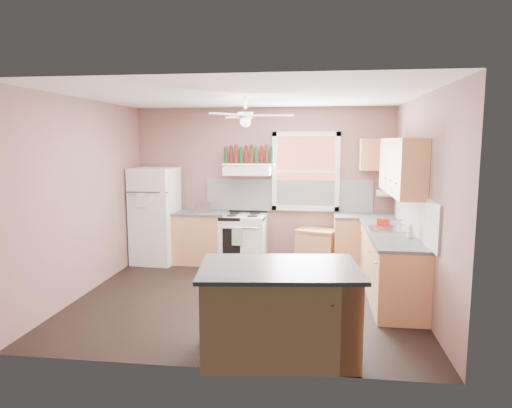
# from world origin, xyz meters

# --- Properties ---
(floor) EXTENTS (4.50, 4.50, 0.00)m
(floor) POSITION_xyz_m (0.00, 0.00, 0.00)
(floor) COLOR black
(floor) RESTS_ON ground
(ceiling) EXTENTS (4.50, 4.50, 0.00)m
(ceiling) POSITION_xyz_m (0.00, 0.00, 2.70)
(ceiling) COLOR white
(ceiling) RESTS_ON ground
(wall_back) EXTENTS (4.50, 0.05, 2.70)m
(wall_back) POSITION_xyz_m (0.00, 2.02, 1.35)
(wall_back) COLOR #7D5953
(wall_back) RESTS_ON ground
(wall_right) EXTENTS (0.05, 4.00, 2.70)m
(wall_right) POSITION_xyz_m (2.27, 0.00, 1.35)
(wall_right) COLOR #7D5953
(wall_right) RESTS_ON ground
(wall_left) EXTENTS (0.05, 4.00, 2.70)m
(wall_left) POSITION_xyz_m (-2.27, 0.00, 1.35)
(wall_left) COLOR #7D5953
(wall_left) RESTS_ON ground
(backsplash_back) EXTENTS (2.90, 0.03, 0.55)m
(backsplash_back) POSITION_xyz_m (0.45, 1.99, 1.18)
(backsplash_back) COLOR white
(backsplash_back) RESTS_ON wall_back
(backsplash_right) EXTENTS (0.03, 2.60, 0.55)m
(backsplash_right) POSITION_xyz_m (2.23, 0.30, 1.18)
(backsplash_right) COLOR white
(backsplash_right) RESTS_ON wall_right
(window_view) EXTENTS (1.00, 0.02, 1.20)m
(window_view) POSITION_xyz_m (0.75, 1.98, 1.60)
(window_view) COLOR maroon
(window_view) RESTS_ON wall_back
(window_frame) EXTENTS (1.16, 0.07, 1.36)m
(window_frame) POSITION_xyz_m (0.75, 1.96, 1.60)
(window_frame) COLOR white
(window_frame) RESTS_ON wall_back
(refrigerator) EXTENTS (0.76, 0.74, 1.66)m
(refrigerator) POSITION_xyz_m (-1.84, 1.60, 0.83)
(refrigerator) COLOR white
(refrigerator) RESTS_ON floor
(base_cabinet_left) EXTENTS (0.90, 0.60, 0.86)m
(base_cabinet_left) POSITION_xyz_m (-1.06, 1.70, 0.43)
(base_cabinet_left) COLOR #BD7C4E
(base_cabinet_left) RESTS_ON floor
(counter_left) EXTENTS (0.92, 0.62, 0.04)m
(counter_left) POSITION_xyz_m (-1.06, 1.70, 0.88)
(counter_left) COLOR #48484B
(counter_left) RESTS_ON base_cabinet_left
(toaster) EXTENTS (0.28, 0.17, 0.18)m
(toaster) POSITION_xyz_m (-0.96, 1.60, 0.99)
(toaster) COLOR silver
(toaster) RESTS_ON counter_left
(stove) EXTENTS (0.78, 0.66, 0.86)m
(stove) POSITION_xyz_m (-0.30, 1.70, 0.43)
(stove) COLOR white
(stove) RESTS_ON floor
(range_hood) EXTENTS (0.78, 0.50, 0.14)m
(range_hood) POSITION_xyz_m (-0.23, 1.75, 1.62)
(range_hood) COLOR white
(range_hood) RESTS_ON wall_back
(bottle_shelf) EXTENTS (0.90, 0.26, 0.03)m
(bottle_shelf) POSITION_xyz_m (-0.23, 1.87, 1.72)
(bottle_shelf) COLOR white
(bottle_shelf) RESTS_ON range_hood
(cart) EXTENTS (0.73, 0.59, 0.63)m
(cart) POSITION_xyz_m (0.95, 1.75, 0.31)
(cart) COLOR #BD7C4E
(cart) RESTS_ON floor
(base_cabinet_corner) EXTENTS (1.00, 0.60, 0.86)m
(base_cabinet_corner) POSITION_xyz_m (1.75, 1.70, 0.43)
(base_cabinet_corner) COLOR #BD7C4E
(base_cabinet_corner) RESTS_ON floor
(base_cabinet_right) EXTENTS (0.60, 2.20, 0.86)m
(base_cabinet_right) POSITION_xyz_m (1.95, 0.30, 0.43)
(base_cabinet_right) COLOR #BD7C4E
(base_cabinet_right) RESTS_ON floor
(counter_corner) EXTENTS (1.02, 0.62, 0.04)m
(counter_corner) POSITION_xyz_m (1.75, 1.70, 0.88)
(counter_corner) COLOR #48484B
(counter_corner) RESTS_ON base_cabinet_corner
(counter_right) EXTENTS (0.62, 2.22, 0.04)m
(counter_right) POSITION_xyz_m (1.94, 0.30, 0.88)
(counter_right) COLOR #48484B
(counter_right) RESTS_ON base_cabinet_right
(sink) EXTENTS (0.55, 0.45, 0.03)m
(sink) POSITION_xyz_m (1.94, 0.50, 0.90)
(sink) COLOR silver
(sink) RESTS_ON counter_right
(faucet) EXTENTS (0.03, 0.03, 0.14)m
(faucet) POSITION_xyz_m (2.10, 0.50, 0.97)
(faucet) COLOR silver
(faucet) RESTS_ON sink
(upper_cabinet_right) EXTENTS (0.33, 1.80, 0.76)m
(upper_cabinet_right) POSITION_xyz_m (2.08, 0.50, 1.78)
(upper_cabinet_right) COLOR #BD7C4E
(upper_cabinet_right) RESTS_ON wall_right
(upper_cabinet_corner) EXTENTS (0.60, 0.33, 0.52)m
(upper_cabinet_corner) POSITION_xyz_m (1.95, 1.83, 1.90)
(upper_cabinet_corner) COLOR #BD7C4E
(upper_cabinet_corner) RESTS_ON wall_back
(paper_towel) EXTENTS (0.26, 0.12, 0.12)m
(paper_towel) POSITION_xyz_m (2.07, 1.86, 1.25)
(paper_towel) COLOR white
(paper_towel) RESTS_ON wall_back
(island) EXTENTS (1.58, 1.10, 0.86)m
(island) POSITION_xyz_m (0.58, -1.60, 0.43)
(island) COLOR #BD7C4E
(island) RESTS_ON floor
(island_top) EXTENTS (1.67, 1.20, 0.04)m
(island_top) POSITION_xyz_m (0.58, -1.60, 0.88)
(island_top) COLOR #48484B
(island_top) RESTS_ON island
(ceiling_fan_hub) EXTENTS (0.20, 0.20, 0.08)m
(ceiling_fan_hub) POSITION_xyz_m (0.00, 0.00, 2.45)
(ceiling_fan_hub) COLOR white
(ceiling_fan_hub) RESTS_ON ceiling
(soap_bottle) EXTENTS (0.09, 0.09, 0.21)m
(soap_bottle) POSITION_xyz_m (2.12, -0.07, 1.01)
(soap_bottle) COLOR silver
(soap_bottle) RESTS_ON counter_right
(red_caddy) EXTENTS (0.20, 0.16, 0.10)m
(red_caddy) POSITION_xyz_m (1.92, 0.79, 0.95)
(red_caddy) COLOR #B1180F
(red_caddy) RESTS_ON counter_right
(wine_bottles) EXTENTS (0.86, 0.06, 0.31)m
(wine_bottles) POSITION_xyz_m (-0.23, 1.87, 1.88)
(wine_bottles) COLOR #143819
(wine_bottles) RESTS_ON bottle_shelf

